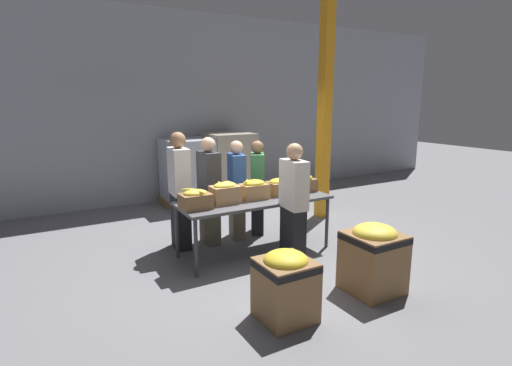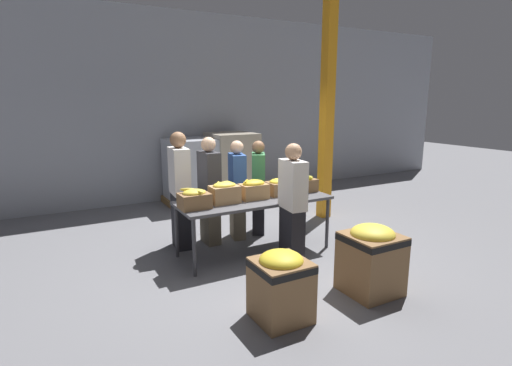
% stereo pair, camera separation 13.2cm
% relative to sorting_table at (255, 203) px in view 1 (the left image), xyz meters
% --- Properties ---
extents(ground_plane, '(30.00, 30.00, 0.00)m').
position_rel_sorting_table_xyz_m(ground_plane, '(0.00, 0.00, -0.74)').
color(ground_plane, slate).
extents(wall_back, '(16.00, 0.08, 4.00)m').
position_rel_sorting_table_xyz_m(wall_back, '(0.00, 3.65, 1.26)').
color(wall_back, '#9399A3').
rests_on(wall_back, ground_plane).
extents(sorting_table, '(2.20, 0.84, 0.80)m').
position_rel_sorting_table_xyz_m(sorting_table, '(0.00, 0.00, 0.00)').
color(sorting_table, '#4C4C51').
rests_on(sorting_table, ground_plane).
extents(banana_box_0, '(0.39, 0.31, 0.27)m').
position_rel_sorting_table_xyz_m(banana_box_0, '(-0.91, -0.06, 0.18)').
color(banana_box_0, olive).
rests_on(banana_box_0, sorting_table).
extents(banana_box_1, '(0.39, 0.29, 0.29)m').
position_rel_sorting_table_xyz_m(banana_box_1, '(-0.46, 0.00, 0.21)').
color(banana_box_1, tan).
rests_on(banana_box_1, sorting_table).
extents(banana_box_2, '(0.39, 0.26, 0.28)m').
position_rel_sorting_table_xyz_m(banana_box_2, '(0.00, 0.02, 0.20)').
color(banana_box_2, '#A37A4C').
rests_on(banana_box_2, sorting_table).
extents(banana_box_3, '(0.39, 0.34, 0.24)m').
position_rel_sorting_table_xyz_m(banana_box_3, '(0.47, 0.06, 0.18)').
color(banana_box_3, olive).
rests_on(banana_box_3, sorting_table).
extents(banana_box_4, '(0.39, 0.35, 0.26)m').
position_rel_sorting_table_xyz_m(banana_box_4, '(0.88, 0.08, 0.18)').
color(banana_box_4, olive).
rests_on(banana_box_4, sorting_table).
extents(volunteer_0, '(0.30, 0.46, 1.56)m').
position_rel_sorting_table_xyz_m(volunteer_0, '(0.07, 0.69, 0.04)').
color(volunteer_0, '#6B604C').
rests_on(volunteer_0, ground_plane).
extents(volunteer_1, '(0.26, 0.46, 1.64)m').
position_rel_sorting_table_xyz_m(volunteer_1, '(0.24, -0.61, 0.07)').
color(volunteer_1, black).
rests_on(volunteer_1, ground_plane).
extents(volunteer_2, '(0.27, 0.48, 1.73)m').
position_rel_sorting_table_xyz_m(volunteer_2, '(-0.86, 0.70, 0.12)').
color(volunteer_2, black).
rests_on(volunteer_2, ground_plane).
extents(volunteer_3, '(0.37, 0.46, 1.54)m').
position_rel_sorting_table_xyz_m(volunteer_3, '(0.47, 0.73, 0.02)').
color(volunteer_3, black).
rests_on(volunteer_3, ground_plane).
extents(volunteer_4, '(0.22, 0.44, 1.64)m').
position_rel_sorting_table_xyz_m(volunteer_4, '(-0.41, 0.67, 0.07)').
color(volunteer_4, '#6B604C').
rests_on(volunteer_4, ground_plane).
extents(donation_bin_0, '(0.52, 0.52, 0.72)m').
position_rel_sorting_table_xyz_m(donation_bin_0, '(-0.62, -1.72, -0.36)').
color(donation_bin_0, olive).
rests_on(donation_bin_0, ground_plane).
extents(donation_bin_1, '(0.59, 0.59, 0.81)m').
position_rel_sorting_table_xyz_m(donation_bin_1, '(0.59, -1.72, -0.31)').
color(donation_bin_1, olive).
rests_on(donation_bin_1, ground_plane).
extents(support_pillar, '(0.20, 0.20, 4.00)m').
position_rel_sorting_table_xyz_m(support_pillar, '(2.01, 0.97, 1.26)').
color(support_pillar, orange).
rests_on(support_pillar, ground_plane).
extents(pallet_stack_0, '(1.08, 1.08, 1.38)m').
position_rel_sorting_table_xyz_m(pallet_stack_0, '(0.14, 3.02, -0.06)').
color(pallet_stack_0, olive).
rests_on(pallet_stack_0, ground_plane).
extents(pallet_stack_1, '(1.03, 1.03, 1.47)m').
position_rel_sorting_table_xyz_m(pallet_stack_1, '(1.05, 2.95, -0.02)').
color(pallet_stack_1, olive).
rests_on(pallet_stack_1, ground_plane).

